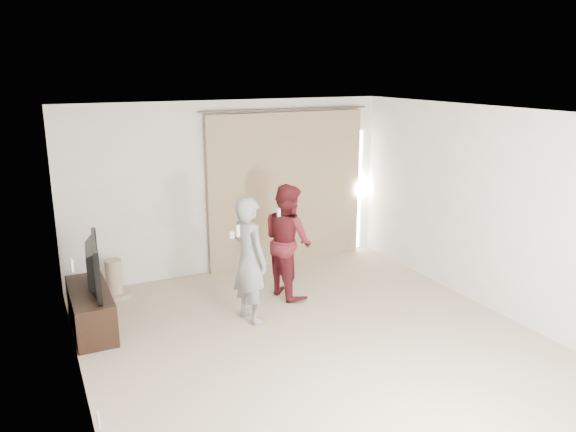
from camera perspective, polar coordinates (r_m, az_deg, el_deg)
The scene contains 10 objects.
floor at distance 6.59m, azimuth 2.88°, elevation -12.76°, with size 5.50×5.50×0.00m, color tan.
wall_back at distance 8.54m, azimuth -5.82°, elevation 2.92°, with size 5.00×0.04×2.60m, color silver.
wall_left at distance 5.42m, azimuth -20.95°, elevation -5.03°, with size 0.04×5.50×2.60m.
ceiling at distance 5.86m, azimuth 3.21°, elevation 10.40°, with size 5.00×5.50×0.01m, color white.
curtain at distance 8.84m, azimuth -0.07°, elevation 2.77°, with size 2.80×0.11×2.46m.
tv_console at distance 7.21m, azimuth -19.40°, elevation -8.96°, with size 0.44×1.28×0.49m, color black.
tv at distance 7.01m, azimuth -19.79°, elevation -4.77°, with size 1.08×0.14×0.62m, color black.
scratching_post at distance 8.07m, azimuth -17.22°, elevation -6.43°, with size 0.40×0.40×0.54m.
person_man at distance 6.87m, azimuth -3.93°, elevation -4.46°, with size 0.50×0.65×1.57m.
person_woman at distance 7.62m, azimuth -0.02°, elevation -2.50°, with size 0.69×0.83×1.56m.
Camera 1 is at (-2.81, -5.12, 3.05)m, focal length 35.00 mm.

